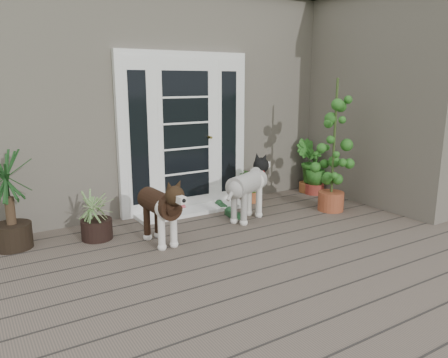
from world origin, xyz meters
TOP-DOWN VIEW (x-y plane):
  - deck at (0.00, 0.40)m, footprint 6.20×4.60m
  - house_main at (0.00, 4.65)m, footprint 7.40×4.00m
  - roof_main at (0.00, 4.65)m, footprint 7.60×4.20m
  - house_wing at (2.90, 1.50)m, footprint 1.60×2.40m
  - door_unit at (-0.20, 2.60)m, footprint 1.90×0.14m
  - door_step at (-0.20, 2.40)m, footprint 1.60×0.40m
  - brindle_dog at (-1.06, 1.55)m, footprint 0.39×0.83m
  - white_dog at (0.23, 1.73)m, footprint 0.93×0.70m
  - spider_plant at (-1.62, 2.05)m, footprint 0.70×0.70m
  - yucca at (-2.46, 2.25)m, footprint 0.96×0.96m
  - herb_a at (0.78, 2.40)m, footprint 0.53×0.53m
  - herb_b at (1.90, 2.40)m, footprint 0.60×0.60m
  - herb_c at (1.92, 2.25)m, footprint 0.47×0.47m
  - sapling at (1.47, 1.46)m, footprint 0.61×0.61m
  - clog_left at (0.22, 2.34)m, footprint 0.18×0.30m
  - clog_right at (0.14, 1.92)m, footprint 0.18×0.34m

SIDE VIEW (x-z plane):
  - deck at x=0.00m, z-range 0.00..0.12m
  - door_step at x=-0.20m, z-range 0.12..0.17m
  - clog_left at x=0.22m, z-range 0.12..0.21m
  - clog_right at x=0.14m, z-range 0.12..0.22m
  - herb_a at x=0.78m, z-range 0.12..0.60m
  - herb_c at x=1.92m, z-range 0.12..0.71m
  - spider_plant at x=-1.62m, z-range 0.12..0.74m
  - herb_b at x=1.90m, z-range 0.12..0.76m
  - brindle_dog at x=-1.06m, z-range 0.12..0.79m
  - white_dog at x=0.23m, z-range 0.12..0.83m
  - yucca at x=-2.46m, z-range 0.12..1.20m
  - sapling at x=1.47m, z-range 0.12..1.99m
  - door_unit at x=-0.20m, z-range 0.12..2.27m
  - house_main at x=0.00m, z-range 0.00..3.10m
  - house_wing at x=2.90m, z-range 0.00..3.10m
  - roof_main at x=0.00m, z-range 3.10..3.30m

